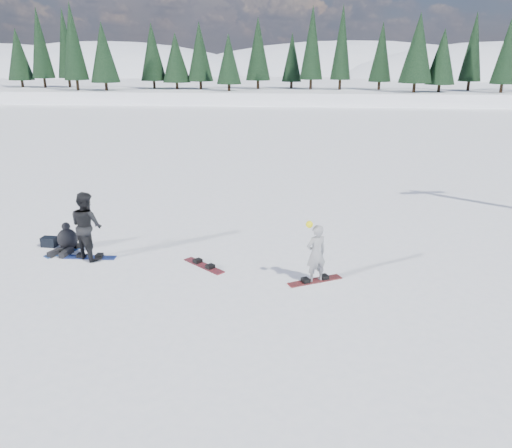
{
  "coord_description": "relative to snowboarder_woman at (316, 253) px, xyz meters",
  "views": [
    {
      "loc": [
        2.32,
        -12.78,
        5.57
      ],
      "look_at": [
        1.07,
        0.53,
        1.1
      ],
      "focal_mm": 35.0,
      "sensor_mm": 36.0,
      "label": 1
    }
  ],
  "objects": [
    {
      "name": "snowboard_man",
      "position": [
        -6.52,
        1.01,
        -0.78
      ],
      "size": [
        1.51,
        0.33,
        0.03
      ],
      "primitive_type": "cube",
      "rotation": [
        0.0,
        0.0,
        0.04
      ],
      "color": "navy",
      "rests_on": "ground"
    },
    {
      "name": "snowboarder_man",
      "position": [
        -6.52,
        1.01,
        0.2
      ],
      "size": [
        1.22,
        1.16,
        1.99
      ],
      "primitive_type": "imported",
      "rotation": [
        0.0,
        0.0,
        2.57
      ],
      "color": "black",
      "rests_on": "ground"
    },
    {
      "name": "ground",
      "position": [
        -2.74,
        0.77,
        -0.79
      ],
      "size": [
        420.0,
        420.0,
        0.0
      ],
      "primitive_type": "plane",
      "color": "white",
      "rests_on": "ground"
    },
    {
      "name": "snowboard_loose_b",
      "position": [
        -3.09,
        0.71,
        -0.78
      ],
      "size": [
        1.33,
        1.18,
        0.03
      ],
      "primitive_type": "cube",
      "rotation": [
        0.0,
        0.0,
        -0.7
      ],
      "color": "maroon",
      "rests_on": "ground"
    },
    {
      "name": "alpine_backdrop",
      "position": [
        -14.46,
        189.94,
        -14.77
      ],
      "size": [
        412.5,
        227.0,
        53.2
      ],
      "color": "white",
      "rests_on": "ground"
    },
    {
      "name": "gear_bag",
      "position": [
        -8.16,
        1.8,
        -0.64
      ],
      "size": [
        0.47,
        0.33,
        0.3
      ],
      "primitive_type": "cube",
      "rotation": [
        0.0,
        0.0,
        -0.06
      ],
      "color": "black",
      "rests_on": "ground"
    },
    {
      "name": "seated_rider",
      "position": [
        -7.46,
        1.54,
        -0.46
      ],
      "size": [
        0.72,
        1.09,
        0.87
      ],
      "rotation": [
        0.0,
        0.0,
        -0.23
      ],
      "color": "black",
      "rests_on": "ground"
    },
    {
      "name": "snowboard_woman",
      "position": [
        0.0,
        0.0,
        -0.78
      ],
      "size": [
        1.46,
        0.95,
        0.03
      ],
      "primitive_type": "cube",
      "rotation": [
        0.0,
        0.0,
        0.48
      ],
      "color": "maroon",
      "rests_on": "ground"
    },
    {
      "name": "snowboard_loose_a",
      "position": [
        -7.39,
        1.49,
        -0.78
      ],
      "size": [
        1.1,
        1.39,
        0.03
      ],
      "primitive_type": "cube",
      "rotation": [
        0.0,
        0.0,
        0.95
      ],
      "color": "navy",
      "rests_on": "ground"
    },
    {
      "name": "snowboarder_woman",
      "position": [
        0.0,
        0.0,
        0.0
      ],
      "size": [
        0.68,
        0.61,
        1.7
      ],
      "rotation": [
        0.0,
        0.0,
        3.68
      ],
      "color": "#9FA0A4",
      "rests_on": "ground"
    }
  ]
}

